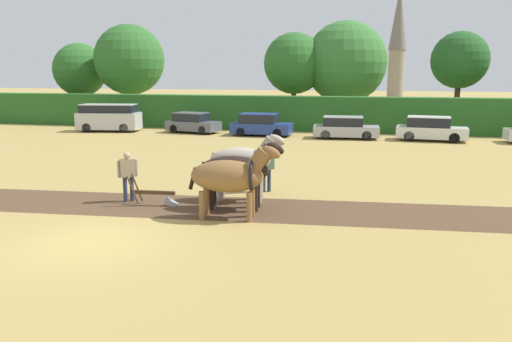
{
  "coord_description": "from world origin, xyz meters",
  "views": [
    {
      "loc": [
        7.29,
        -11.15,
        4.42
      ],
      "look_at": [
        3.33,
        5.23,
        1.1
      ],
      "focal_mm": 35.0,
      "sensor_mm": 36.0,
      "label": 1
    }
  ],
  "objects_px": {
    "church_spire": "(398,41)",
    "draft_horse_lead_left": "(230,176)",
    "tree_left": "(130,60)",
    "draft_horse_trail_left": "(243,160)",
    "tree_far_left": "(80,70)",
    "draft_horse_lead_right": "(237,170)",
    "plow": "(158,196)",
    "parked_car_center": "(345,128)",
    "tree_center_right": "(460,60)",
    "parked_van": "(109,117)",
    "tree_center": "(346,62)",
    "parked_car_center_left": "(261,125)",
    "farmer_at_plow": "(128,173)",
    "tree_center_left": "(294,64)",
    "parked_car_center_right": "(431,129)",
    "farmer_beside_team": "(266,165)",
    "parked_car_left": "(193,123)"
  },
  "relations": [
    {
      "from": "plow",
      "to": "parked_car_center_right",
      "type": "bearing_deg",
      "value": 56.22
    },
    {
      "from": "tree_center_left",
      "to": "tree_center_right",
      "type": "xyz_separation_m",
      "value": [
        13.54,
        -0.23,
        0.19
      ]
    },
    {
      "from": "parked_car_center_left",
      "to": "tree_far_left",
      "type": "bearing_deg",
      "value": 155.57
    },
    {
      "from": "draft_horse_trail_left",
      "to": "farmer_beside_team",
      "type": "distance_m",
      "value": 1.58
    },
    {
      "from": "church_spire",
      "to": "parked_car_center",
      "type": "bearing_deg",
      "value": -95.86
    },
    {
      "from": "draft_horse_lead_right",
      "to": "parked_car_center_left",
      "type": "xyz_separation_m",
      "value": [
        -3.71,
        19.36,
        -0.54
      ]
    },
    {
      "from": "plow",
      "to": "farmer_at_plow",
      "type": "bearing_deg",
      "value": 161.8
    },
    {
      "from": "tree_center_right",
      "to": "parked_van",
      "type": "relative_size",
      "value": 1.58
    },
    {
      "from": "church_spire",
      "to": "parked_car_center_right",
      "type": "relative_size",
      "value": 3.75
    },
    {
      "from": "tree_left",
      "to": "draft_horse_lead_left",
      "type": "height_order",
      "value": "tree_left"
    },
    {
      "from": "tree_center_right",
      "to": "parked_car_center",
      "type": "bearing_deg",
      "value": -131.86
    },
    {
      "from": "draft_horse_trail_left",
      "to": "tree_left",
      "type": "bearing_deg",
      "value": 118.76
    },
    {
      "from": "plow",
      "to": "farmer_at_plow",
      "type": "xyz_separation_m",
      "value": [
        -1.22,
        0.28,
        0.7
      ]
    },
    {
      "from": "tree_center_left",
      "to": "tree_center",
      "type": "xyz_separation_m",
      "value": [
        4.37,
        1.03,
        0.1
      ]
    },
    {
      "from": "tree_far_left",
      "to": "draft_horse_trail_left",
      "type": "bearing_deg",
      "value": -49.24
    },
    {
      "from": "parked_car_center_left",
      "to": "parked_car_center",
      "type": "height_order",
      "value": "parked_car_center_left"
    },
    {
      "from": "church_spire",
      "to": "draft_horse_lead_left",
      "type": "bearing_deg",
      "value": -95.95
    },
    {
      "from": "draft_horse_trail_left",
      "to": "tree_center_right",
      "type": "bearing_deg",
      "value": 63.19
    },
    {
      "from": "plow",
      "to": "parked_car_center",
      "type": "height_order",
      "value": "parked_car_center"
    },
    {
      "from": "tree_left",
      "to": "draft_horse_lead_left",
      "type": "relative_size",
      "value": 3.05
    },
    {
      "from": "tree_left",
      "to": "draft_horse_trail_left",
      "type": "height_order",
      "value": "tree_left"
    },
    {
      "from": "church_spire",
      "to": "draft_horse_lead_left",
      "type": "xyz_separation_m",
      "value": [
        -6.79,
        -65.17,
        -7.74
      ]
    },
    {
      "from": "tree_center_left",
      "to": "tree_center",
      "type": "height_order",
      "value": "tree_center"
    },
    {
      "from": "parked_car_center",
      "to": "tree_center",
      "type": "bearing_deg",
      "value": 91.08
    },
    {
      "from": "parked_car_left",
      "to": "parked_car_center",
      "type": "distance_m",
      "value": 11.4
    },
    {
      "from": "parked_van",
      "to": "parked_car_center_left",
      "type": "relative_size",
      "value": 1.13
    },
    {
      "from": "tree_left",
      "to": "farmer_at_plow",
      "type": "distance_m",
      "value": 31.84
    },
    {
      "from": "plow",
      "to": "parked_car_left",
      "type": "bearing_deg",
      "value": 102.23
    },
    {
      "from": "parked_car_left",
      "to": "draft_horse_lead_left",
      "type": "bearing_deg",
      "value": -54.91
    },
    {
      "from": "church_spire",
      "to": "parked_car_center_left",
      "type": "distance_m",
      "value": 46.66
    },
    {
      "from": "tree_far_left",
      "to": "draft_horse_lead_right",
      "type": "xyz_separation_m",
      "value": [
        24.34,
        -29.25,
        -3.41
      ]
    },
    {
      "from": "tree_center",
      "to": "church_spire",
      "type": "relative_size",
      "value": 0.51
    },
    {
      "from": "tree_far_left",
      "to": "parked_van",
      "type": "xyz_separation_m",
      "value": [
        8.7,
        -10.05,
        -3.64
      ]
    },
    {
      "from": "tree_center",
      "to": "farmer_beside_team",
      "type": "xyz_separation_m",
      "value": [
        -1.09,
        -27.13,
        -4.3
      ]
    },
    {
      "from": "tree_center",
      "to": "church_spire",
      "type": "bearing_deg",
      "value": 81.06
    },
    {
      "from": "tree_center_left",
      "to": "tree_left",
      "type": "bearing_deg",
      "value": -177.75
    },
    {
      "from": "parked_car_center_right",
      "to": "plow",
      "type": "bearing_deg",
      "value": -112.71
    },
    {
      "from": "draft_horse_lead_left",
      "to": "parked_car_center",
      "type": "relative_size",
      "value": 0.65
    },
    {
      "from": "parked_car_center_left",
      "to": "parked_car_center",
      "type": "xyz_separation_m",
      "value": [
        5.99,
        -0.27,
        -0.03
      ]
    },
    {
      "from": "tree_center",
      "to": "draft_horse_trail_left",
      "type": "bearing_deg",
      "value": -93.21
    },
    {
      "from": "tree_center",
      "to": "plow",
      "type": "bearing_deg",
      "value": -98.04
    },
    {
      "from": "draft_horse_lead_right",
      "to": "tree_center",
      "type": "bearing_deg",
      "value": 81.84
    },
    {
      "from": "tree_center_left",
      "to": "draft_horse_lead_right",
      "type": "height_order",
      "value": "tree_center_left"
    },
    {
      "from": "parked_van",
      "to": "parked_car_center_right",
      "type": "relative_size",
      "value": 1.06
    },
    {
      "from": "draft_horse_trail_left",
      "to": "plow",
      "type": "xyz_separation_m",
      "value": [
        -2.63,
        -1.39,
        -1.11
      ]
    },
    {
      "from": "tree_center_right",
      "to": "church_spire",
      "type": "bearing_deg",
      "value": 96.05
    },
    {
      "from": "tree_center_right",
      "to": "church_spire",
      "type": "xyz_separation_m",
      "value": [
        -3.77,
        35.58,
        3.66
      ]
    },
    {
      "from": "tree_center",
      "to": "draft_horse_lead_left",
      "type": "height_order",
      "value": "tree_center"
    },
    {
      "from": "tree_center_right",
      "to": "farmer_at_plow",
      "type": "height_order",
      "value": "tree_center_right"
    },
    {
      "from": "parked_van",
      "to": "parked_car_center_left",
      "type": "distance_m",
      "value": 11.94
    }
  ]
}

